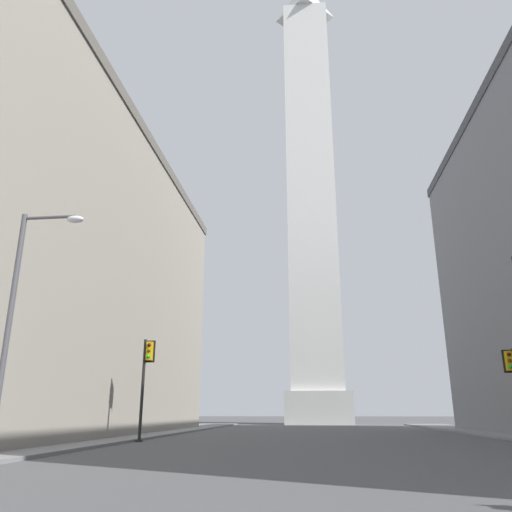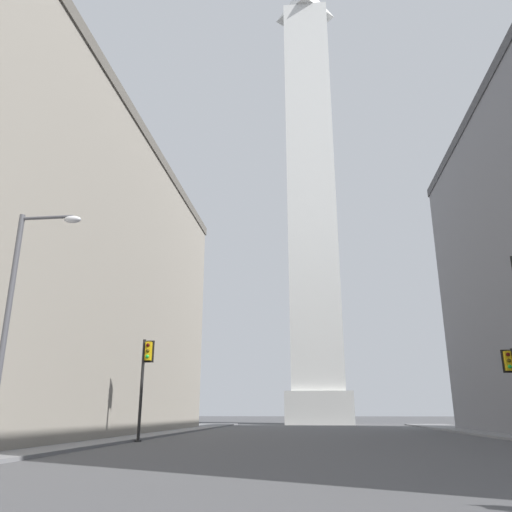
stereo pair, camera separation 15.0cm
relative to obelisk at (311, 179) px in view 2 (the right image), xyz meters
The scene contains 4 objects.
sidewalk_left 61.26m from the obelisk, 106.18° to the right, with size 5.00×87.33×0.15m, color slate.
obelisk is the anchor object (origin of this frame).
traffic_light_mid_left 56.26m from the obelisk, 103.64° to the right, with size 0.77×0.50×5.87m.
street_lamp 66.48m from the obelisk, 100.84° to the right, with size 2.42×0.36×8.73m.
Camera 2 is at (-0.58, -0.65, 1.66)m, focal length 35.00 mm.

